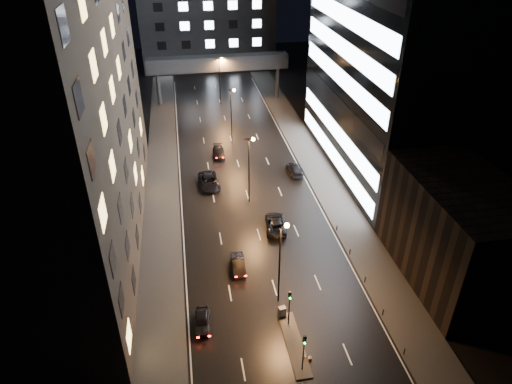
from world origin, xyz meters
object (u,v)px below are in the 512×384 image
car_away_c (209,181)px  car_toward_b (295,169)px  car_away_b (238,265)px  car_toward_a (276,224)px  car_away_a (202,321)px  car_away_d (219,152)px  utility_cabinet (282,311)px

car_away_c → car_toward_b: 13.91m
car_away_b → car_toward_b: bearing=62.3°
car_away_b → car_toward_a: car_toward_a is taller
car_away_a → car_away_c: size_ratio=0.65×
car_away_c → car_toward_b: (13.81, 1.71, -0.09)m
car_away_b → car_away_d: size_ratio=0.88×
car_away_a → car_toward_a: (10.72, 15.12, 0.12)m
utility_cabinet → car_away_b: bearing=101.5°
car_toward_a → car_toward_b: car_toward_a is taller
car_toward_b → car_away_b: bearing=61.8°
car_away_b → utility_cabinet: (3.44, -8.07, 0.02)m
car_away_b → car_away_d: bearing=90.5°
car_toward_a → car_toward_b: size_ratio=1.10×
utility_cabinet → car_away_d: bearing=82.7°
car_away_a → car_away_b: car_away_b is taller
car_away_a → car_toward_a: 18.53m
car_away_b → car_away_c: bearing=96.8°
car_away_d → car_toward_b: car_toward_b is taller
car_away_b → car_toward_a: (5.95, 7.21, 0.09)m
car_away_c → utility_cabinet: (5.20, -27.74, -0.11)m
car_away_b → car_away_c: (-1.77, 19.67, 0.13)m
car_away_c → car_toward_a: size_ratio=1.06×
car_away_a → car_toward_a: size_ratio=0.69×
car_away_c → car_toward_a: car_away_c is taller
car_away_b → car_toward_a: bearing=52.2°
car_away_a → car_toward_b: bearing=65.2°
car_away_d → car_toward_b: (11.41, -8.13, 0.05)m
car_away_d → car_away_a: bearing=-96.7°
car_toward_a → utility_cabinet: car_toward_a is taller
car_away_c → car_toward_a: (7.72, -12.46, -0.05)m
car_away_a → car_away_b: bearing=64.0°
car_away_c → car_toward_a: bearing=-63.3°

